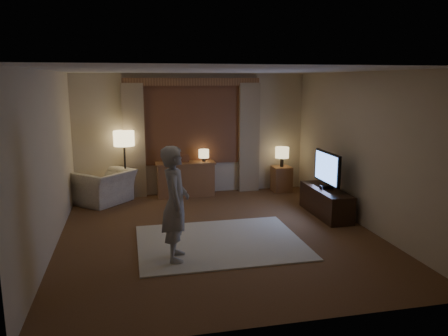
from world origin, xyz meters
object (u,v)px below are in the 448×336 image
object	(u,v)px
armchair	(105,187)
person	(175,203)
sideboard	(186,180)
side_table	(281,179)
tv_stand	(326,202)

from	to	relation	value
armchair	person	bearing A→B (deg)	62.07
sideboard	person	bearing A→B (deg)	-99.77
sideboard	side_table	distance (m)	2.16
armchair	person	distance (m)	3.39
armchair	sideboard	bearing A→B (deg)	139.77
armchair	side_table	bearing A→B (deg)	135.25
tv_stand	sideboard	bearing A→B (deg)	140.79
side_table	person	xyz separation A→B (m)	(-2.74, -3.33, 0.53)
armchair	tv_stand	xyz separation A→B (m)	(4.02, -1.72, -0.09)
armchair	person	world-z (taller)	person
side_table	person	world-z (taller)	person
sideboard	armchair	xyz separation A→B (m)	(-1.68, -0.20, -0.01)
side_table	tv_stand	size ratio (longest dim) A/B	0.40
person	side_table	bearing A→B (deg)	-31.51
tv_stand	armchair	bearing A→B (deg)	156.89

